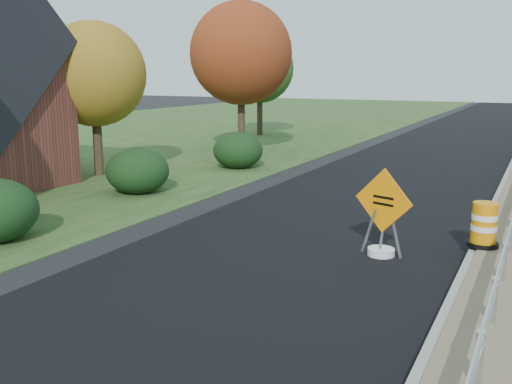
% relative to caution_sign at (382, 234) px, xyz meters
% --- Properties ---
extents(grass_verge_near, '(30.00, 120.00, 0.03)m').
position_rel_caution_sign_xyz_m(grass_verge_near, '(-21.48, 12.91, -0.48)').
color(grass_verge_near, '#29451D').
rests_on(grass_verge_near, ground).
extents(milled_overlay, '(7.20, 120.00, 0.01)m').
position_rel_caution_sign_xyz_m(milled_overlay, '(-1.88, 12.91, -0.49)').
color(milled_overlay, black).
rests_on(milled_overlay, ground).
extents(hedge_mid, '(2.09, 2.09, 1.52)m').
position_rel_caution_sign_xyz_m(hedge_mid, '(-8.98, 2.91, 0.26)').
color(hedge_mid, black).
rests_on(hedge_mid, ground).
extents(hedge_north, '(2.09, 2.09, 1.52)m').
position_rel_caution_sign_xyz_m(hedge_north, '(-8.48, 8.91, 0.26)').
color(hedge_north, black).
rests_on(hedge_north, ground).
extents(tree_near_yellow, '(3.96, 3.96, 5.88)m').
position_rel_caution_sign_xyz_m(tree_near_yellow, '(-12.48, 4.91, 3.39)').
color(tree_near_yellow, '#473523').
rests_on(tree_near_yellow, ground).
extents(tree_near_red, '(4.95, 4.95, 7.35)m').
position_rel_caution_sign_xyz_m(tree_near_red, '(-10.48, 12.91, 4.37)').
color(tree_near_red, '#473523').
rests_on(tree_near_red, ground).
extents(tree_near_back, '(4.29, 4.29, 6.37)m').
position_rel_caution_sign_xyz_m(tree_near_back, '(-13.48, 20.91, 3.72)').
color(tree_near_back, '#473523').
rests_on(tree_near_back, ground).
extents(caution_sign, '(1.35, 0.59, 1.95)m').
position_rel_caution_sign_xyz_m(caution_sign, '(0.00, 0.00, 0.00)').
color(caution_sign, white).
rests_on(caution_sign, ground).
extents(barrel_median_near, '(0.66, 0.66, 0.97)m').
position_rel_caution_sign_xyz_m(barrel_median_near, '(1.97, 0.97, 0.20)').
color(barrel_median_near, black).
rests_on(barrel_median_near, median).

